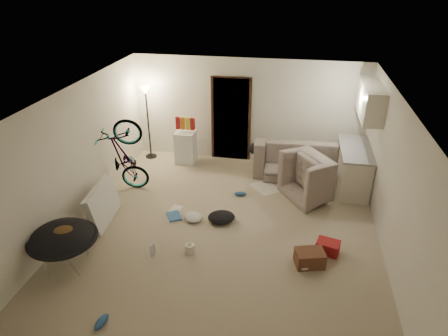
% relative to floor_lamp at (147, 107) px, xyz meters
% --- Properties ---
extents(floor, '(5.50, 6.00, 0.02)m').
position_rel_floor_lamp_xyz_m(floor, '(2.40, -2.65, -1.32)').
color(floor, tan).
rests_on(floor, ground).
extents(ceiling, '(5.50, 6.00, 0.02)m').
position_rel_floor_lamp_xyz_m(ceiling, '(2.40, -2.65, 1.20)').
color(ceiling, white).
rests_on(ceiling, wall_back).
extents(wall_back, '(5.50, 0.02, 2.50)m').
position_rel_floor_lamp_xyz_m(wall_back, '(2.40, 0.36, -0.06)').
color(wall_back, white).
rests_on(wall_back, floor).
extents(wall_front, '(5.50, 0.02, 2.50)m').
position_rel_floor_lamp_xyz_m(wall_front, '(2.40, -5.66, -0.06)').
color(wall_front, white).
rests_on(wall_front, floor).
extents(wall_left, '(0.02, 6.00, 2.50)m').
position_rel_floor_lamp_xyz_m(wall_left, '(-0.36, -2.65, -0.06)').
color(wall_left, white).
rests_on(wall_left, floor).
extents(wall_right, '(0.02, 6.00, 2.50)m').
position_rel_floor_lamp_xyz_m(wall_right, '(5.16, -2.65, -0.06)').
color(wall_right, white).
rests_on(wall_right, floor).
extents(doorway, '(0.85, 0.10, 2.04)m').
position_rel_floor_lamp_xyz_m(doorway, '(2.00, 0.32, -0.29)').
color(doorway, black).
rests_on(doorway, floor).
extents(door_trim, '(0.97, 0.04, 2.10)m').
position_rel_floor_lamp_xyz_m(door_trim, '(2.00, 0.29, -0.29)').
color(door_trim, '#311C11').
rests_on(door_trim, floor).
extents(floor_lamp, '(0.28, 0.28, 1.81)m').
position_rel_floor_lamp_xyz_m(floor_lamp, '(0.00, 0.00, 0.00)').
color(floor_lamp, black).
rests_on(floor_lamp, floor).
extents(kitchen_counter, '(0.60, 1.50, 0.88)m').
position_rel_floor_lamp_xyz_m(kitchen_counter, '(4.83, -0.65, -0.87)').
color(kitchen_counter, beige).
rests_on(kitchen_counter, floor).
extents(counter_top, '(0.64, 1.54, 0.04)m').
position_rel_floor_lamp_xyz_m(counter_top, '(4.83, -0.65, -0.41)').
color(counter_top, gray).
rests_on(counter_top, kitchen_counter).
extents(kitchen_uppers, '(0.38, 1.40, 0.65)m').
position_rel_floor_lamp_xyz_m(kitchen_uppers, '(4.96, -0.65, 0.64)').
color(kitchen_uppers, beige).
rests_on(kitchen_uppers, wall_right).
extents(sofa, '(2.19, 0.97, 0.63)m').
position_rel_floor_lamp_xyz_m(sofa, '(3.72, -0.20, -0.99)').
color(sofa, '#3B433B').
rests_on(sofa, floor).
extents(armchair, '(1.39, 1.43, 0.70)m').
position_rel_floor_lamp_xyz_m(armchair, '(4.13, -1.14, -0.96)').
color(armchair, '#3B433B').
rests_on(armchair, floor).
extents(bicycle, '(1.81, 1.01, 0.99)m').
position_rel_floor_lamp_xyz_m(bicycle, '(0.10, -1.72, -0.86)').
color(bicycle, black).
rests_on(bicycle, floor).
extents(book_asset, '(0.25, 0.21, 0.02)m').
position_rel_floor_lamp_xyz_m(book_asset, '(1.33, -3.75, -1.30)').
color(book_asset, maroon).
rests_on(book_asset, floor).
extents(mini_fridge, '(0.46, 0.46, 0.79)m').
position_rel_floor_lamp_xyz_m(mini_fridge, '(0.96, -0.10, -0.91)').
color(mini_fridge, white).
rests_on(mini_fridge, floor).
extents(snack_box_0, '(0.11, 0.08, 0.30)m').
position_rel_floor_lamp_xyz_m(snack_box_0, '(0.79, -0.10, -0.31)').
color(snack_box_0, maroon).
rests_on(snack_box_0, mini_fridge).
extents(snack_box_1, '(0.11, 0.08, 0.30)m').
position_rel_floor_lamp_xyz_m(snack_box_1, '(0.91, -0.10, -0.31)').
color(snack_box_1, orange).
rests_on(snack_box_1, mini_fridge).
extents(snack_box_2, '(0.11, 0.09, 0.30)m').
position_rel_floor_lamp_xyz_m(snack_box_2, '(1.03, -0.10, -0.31)').
color(snack_box_2, yellow).
rests_on(snack_box_2, mini_fridge).
extents(snack_box_3, '(0.11, 0.08, 0.30)m').
position_rel_floor_lamp_xyz_m(snack_box_3, '(1.15, -0.10, -0.31)').
color(snack_box_3, maroon).
rests_on(snack_box_3, mini_fridge).
extents(saucer_chair, '(1.08, 1.08, 0.77)m').
position_rel_floor_lamp_xyz_m(saucer_chair, '(0.10, -4.20, -0.85)').
color(saucer_chair, silver).
rests_on(saucer_chair, floor).
extents(hoodie, '(0.61, 0.58, 0.22)m').
position_rel_floor_lamp_xyz_m(hoodie, '(0.15, -4.23, -0.64)').
color(hoodie, brown).
rests_on(hoodie, saucer_chair).
extents(sofa_drape, '(0.64, 0.56, 0.28)m').
position_rel_floor_lamp_xyz_m(sofa_drape, '(2.77, -0.20, -0.77)').
color(sofa_drape, black).
rests_on(sofa_drape, sofa).
extents(tv_box, '(0.36, 1.11, 0.73)m').
position_rel_floor_lamp_xyz_m(tv_box, '(0.10, -2.87, -0.95)').
color(tv_box, silver).
rests_on(tv_box, floor).
extents(drink_case_a, '(0.53, 0.44, 0.26)m').
position_rel_floor_lamp_xyz_m(drink_case_a, '(3.93, -3.45, -1.18)').
color(drink_case_a, brown).
rests_on(drink_case_a, floor).
extents(drink_case_b, '(0.43, 0.36, 0.22)m').
position_rel_floor_lamp_xyz_m(drink_case_b, '(4.23, -3.07, -1.20)').
color(drink_case_b, maroon).
rests_on(drink_case_b, floor).
extents(juicer, '(0.16, 0.16, 0.23)m').
position_rel_floor_lamp_xyz_m(juicer, '(1.95, -3.50, -1.21)').
color(juicer, white).
rests_on(juicer, floor).
extents(newspaper, '(0.76, 0.77, 0.01)m').
position_rel_floor_lamp_xyz_m(newspaper, '(3.00, -1.07, -1.30)').
color(newspaper, beige).
rests_on(newspaper, floor).
extents(book_blue, '(0.37, 0.40, 0.03)m').
position_rel_floor_lamp_xyz_m(book_blue, '(1.37, -2.52, -1.29)').
color(book_blue, '#2B5C9E').
rests_on(book_blue, floor).
extents(book_white, '(0.24, 0.29, 0.02)m').
position_rel_floor_lamp_xyz_m(book_white, '(1.33, -2.27, -1.29)').
color(book_white, silver).
rests_on(book_white, floor).
extents(shoe_0, '(0.26, 0.13, 0.09)m').
position_rel_floor_lamp_xyz_m(shoe_0, '(2.51, -1.50, -1.26)').
color(shoe_0, '#2B5C9E').
rests_on(shoe_0, floor).
extents(shoe_2, '(0.16, 0.30, 0.11)m').
position_rel_floor_lamp_xyz_m(shoe_2, '(1.16, -5.20, -1.25)').
color(shoe_2, '#2B5C9E').
rests_on(shoe_2, floor).
extents(shoe_4, '(0.29, 0.23, 0.10)m').
position_rel_floor_lamp_xyz_m(shoe_4, '(3.90, -3.57, -1.26)').
color(shoe_4, white).
rests_on(shoe_4, floor).
extents(clothes_lump_a, '(0.62, 0.58, 0.17)m').
position_rel_floor_lamp_xyz_m(clothes_lump_a, '(2.29, -2.48, -1.22)').
color(clothes_lump_a, black).
rests_on(clothes_lump_a, floor).
extents(clothes_lump_c, '(0.50, 0.50, 0.12)m').
position_rel_floor_lamp_xyz_m(clothes_lump_c, '(1.75, -2.54, -1.25)').
color(clothes_lump_c, silver).
rests_on(clothes_lump_c, floor).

